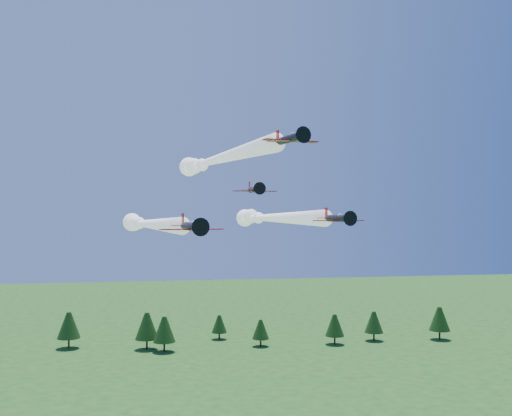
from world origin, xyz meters
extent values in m
cylinder|color=black|center=(1.39, -8.95, 51.73)|extent=(2.10, 5.28, 0.96)
cone|color=black|center=(2.06, -11.90, 51.73)|extent=(1.13, 1.06, 0.96)
cone|color=black|center=(2.19, -12.46, 51.73)|extent=(0.51, 0.52, 0.42)
cylinder|color=black|center=(2.23, -12.62, 51.73)|extent=(1.98, 0.49, 2.02)
cube|color=red|center=(1.47, -9.32, 51.42)|extent=(7.23, 2.85, 0.12)
cube|color=red|center=(0.63, -5.62, 51.77)|extent=(2.90, 1.42, 0.07)
cube|color=red|center=(0.61, -5.52, 52.54)|extent=(0.29, 0.91, 1.39)
ellipsoid|color=#84A2CD|center=(1.58, -9.79, 52.11)|extent=(0.93, 1.28, 0.60)
sphere|color=white|center=(-6.57, 25.82, 51.73)|extent=(2.30, 2.30, 2.30)
sphere|color=white|center=(-7.57, 30.21, 51.73)|extent=(3.00, 3.00, 3.00)
sphere|color=white|center=(-8.57, 34.59, 51.73)|extent=(3.70, 3.70, 3.70)
cylinder|color=black|center=(-10.17, -0.20, 40.80)|extent=(2.49, 6.31, 1.15)
cone|color=black|center=(-9.37, -3.74, 40.80)|extent=(1.35, 1.26, 1.15)
cone|color=black|center=(-9.22, -4.41, 40.80)|extent=(0.61, 0.62, 0.51)
cylinder|color=black|center=(-9.18, -4.60, 40.80)|extent=(2.37, 0.58, 2.41)
cube|color=red|center=(-10.07, -0.65, 40.43)|extent=(8.64, 3.39, 0.14)
cube|color=red|center=(-11.07, 3.78, 40.85)|extent=(3.47, 1.69, 0.08)
cube|color=red|center=(-11.09, 3.89, 41.77)|extent=(0.34, 1.09, 1.67)
ellipsoid|color=#84A2CD|center=(-9.94, -1.21, 41.26)|extent=(1.11, 1.53, 0.72)
sphere|color=white|center=(-17.93, 34.18, 40.80)|extent=(2.30, 2.30, 2.30)
sphere|color=white|center=(-18.89, 38.41, 40.80)|extent=(3.00, 3.00, 3.00)
sphere|color=white|center=(-19.84, 42.64, 40.80)|extent=(3.70, 3.70, 3.70)
cylinder|color=black|center=(10.62, 0.64, 41.88)|extent=(1.83, 5.47, 1.00)
cone|color=black|center=(11.11, -2.46, 41.88)|extent=(1.13, 1.04, 1.00)
cone|color=black|center=(11.20, -3.05, 41.88)|extent=(0.50, 0.51, 0.44)
cylinder|color=black|center=(11.23, -3.22, 41.88)|extent=(2.07, 0.37, 2.09)
cube|color=red|center=(10.68, 0.25, 41.56)|extent=(7.50, 2.49, 0.12)
cube|color=red|center=(10.06, 4.14, 41.93)|extent=(2.99, 1.29, 0.07)
cube|color=red|center=(10.04, 4.24, 42.73)|extent=(0.24, 0.95, 1.45)
ellipsoid|color=#84A2CD|center=(10.76, -0.24, 42.28)|extent=(0.90, 1.29, 0.62)
sphere|color=white|center=(5.11, 35.28, 41.88)|extent=(2.30, 2.30, 2.30)
sphere|color=white|center=(4.42, 39.63, 41.88)|extent=(3.00, 3.00, 3.00)
sphere|color=white|center=(3.73, 43.97, 41.88)|extent=(3.70, 3.70, 3.70)
cylinder|color=black|center=(-0.19, 7.64, 46.23)|extent=(1.19, 4.84, 0.89)
cone|color=black|center=(-0.01, 4.85, 46.23)|extent=(0.94, 0.85, 0.89)
cone|color=black|center=(0.03, 4.31, 46.23)|extent=(0.42, 0.42, 0.39)
cylinder|color=black|center=(0.04, 4.16, 46.23)|extent=(1.86, 0.16, 1.86)
cube|color=red|center=(-0.16, 7.28, 45.95)|extent=(6.63, 1.62, 0.11)
cube|color=red|center=(-0.39, 10.78, 46.27)|extent=(2.62, 0.92, 0.06)
cube|color=red|center=(-0.40, 10.87, 46.98)|extent=(0.13, 0.85, 1.29)
ellipsoid|color=#84A2CD|center=(-0.14, 6.84, 46.58)|extent=(0.71, 1.10, 0.55)
cylinder|color=#382314|center=(43.03, 103.55, 1.37)|extent=(0.60, 0.60, 2.75)
cone|color=black|center=(43.03, 103.55, 6.28)|extent=(6.28, 6.28, 7.07)
cylinder|color=#382314|center=(-17.79, 106.97, 1.62)|extent=(0.60, 0.60, 3.24)
cone|color=black|center=(-17.79, 106.97, 7.41)|extent=(7.41, 7.41, 8.33)
cylinder|color=#382314|center=(57.80, 106.54, 1.38)|extent=(0.60, 0.60, 2.76)
cone|color=black|center=(57.80, 106.54, 6.30)|extent=(6.30, 6.30, 7.09)
cylinder|color=#382314|center=(-42.41, 112.76, 1.60)|extent=(0.60, 0.60, 3.21)
cone|color=black|center=(-42.41, 112.76, 7.33)|extent=(7.33, 7.33, 8.25)
cylinder|color=#382314|center=(18.50, 105.00, 1.20)|extent=(0.60, 0.60, 2.41)
cone|color=black|center=(18.50, 105.00, 5.50)|extent=(5.50, 5.50, 6.18)
cylinder|color=#382314|center=(6.41, 117.74, 1.15)|extent=(0.60, 0.60, 2.30)
cone|color=black|center=(6.41, 117.74, 5.27)|extent=(5.27, 5.27, 5.92)
cylinder|color=#382314|center=(80.60, 104.39, 1.55)|extent=(0.60, 0.60, 3.10)
cone|color=black|center=(80.60, 104.39, 7.09)|extent=(7.09, 7.09, 7.97)
cylinder|color=#382314|center=(-12.39, 102.72, 1.53)|extent=(0.60, 0.60, 3.05)
cone|color=black|center=(-12.39, 102.72, 6.98)|extent=(6.98, 6.98, 7.85)
camera|label=1|loc=(-14.62, -77.23, 42.17)|focal=40.00mm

